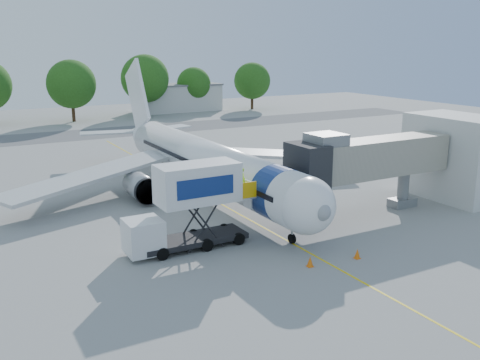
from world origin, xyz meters
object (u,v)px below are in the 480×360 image
catering_hiloader (188,207)px  ground_tug (429,276)px  jet_bridge (362,160)px  aircraft (203,162)px

catering_hiloader → ground_tug: 14.74m
jet_bridge → catering_hiloader: (-14.26, -0.00, -1.58)m
catering_hiloader → jet_bridge: bearing=0.0°
aircraft → catering_hiloader: bearing=-119.4°
aircraft → jet_bridge: size_ratio=2.71×
jet_bridge → catering_hiloader: jet_bridge is taller
aircraft → catering_hiloader: 12.77m
aircraft → jet_bridge: bearing=-54.3°
aircraft → ground_tug: 23.04m
aircraft → ground_tug: aircraft is taller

